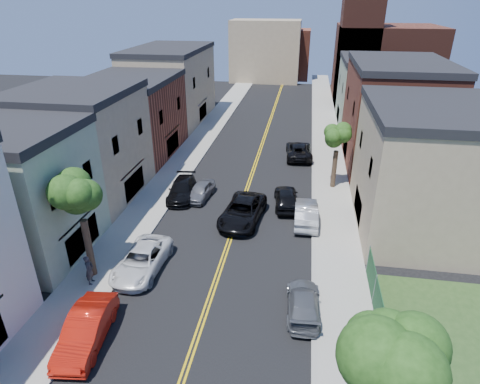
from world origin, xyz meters
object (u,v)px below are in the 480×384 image
at_px(black_car_right, 286,198).
at_px(pedestrian_right, 367,343).
at_px(black_car_left, 182,189).
at_px(dark_car_right_far, 299,150).
at_px(silver_car_right, 306,213).
at_px(black_suv_lane, 243,211).
at_px(pedestrian_left, 89,270).
at_px(red_sedan, 86,329).
at_px(grey_car_left, 201,191).
at_px(white_pickup, 142,260).
at_px(grey_car_right, 303,303).

relative_size(black_car_right, pedestrian_right, 2.61).
distance_m(black_car_left, dark_car_right_far, 15.41).
height_order(silver_car_right, black_suv_lane, black_suv_lane).
height_order(black_suv_lane, pedestrian_left, pedestrian_left).
bearing_deg(black_car_right, black_car_left, -8.14).
relative_size(black_car_left, pedestrian_left, 2.70).
distance_m(silver_car_right, pedestrian_right, 13.60).
bearing_deg(red_sedan, black_car_left, 83.31).
bearing_deg(grey_car_left, pedestrian_left, -99.38).
height_order(black_suv_lane, pedestrian_right, pedestrian_right).
bearing_deg(pedestrian_left, pedestrian_right, -107.69).
distance_m(red_sedan, white_pickup, 6.32).
relative_size(pedestrian_left, pedestrian_right, 1.05).
xyz_separation_m(dark_car_right_far, pedestrian_left, (-12.11, -24.42, 0.30)).
relative_size(grey_car_left, silver_car_right, 0.81).
bearing_deg(white_pickup, grey_car_left, 85.89).
bearing_deg(black_suv_lane, silver_car_right, 13.19).
xyz_separation_m(grey_car_left, dark_car_right_far, (8.32, 11.60, 0.12)).
height_order(red_sedan, black_suv_lane, black_suv_lane).
bearing_deg(pedestrian_right, silver_car_right, -97.21).
height_order(grey_car_left, black_suv_lane, black_suv_lane).
distance_m(grey_car_right, dark_car_right_far, 24.79).
distance_m(black_car_left, pedestrian_right, 21.32).
xyz_separation_m(black_car_right, pedestrian_left, (-11.40, -12.42, 0.29)).
relative_size(red_sedan, grey_car_right, 1.12).
xyz_separation_m(white_pickup, silver_car_right, (10.49, 8.04, 0.06)).
height_order(red_sedan, black_car_right, red_sedan).
bearing_deg(black_suv_lane, grey_car_right, -56.26).
distance_m(silver_car_right, pedestrian_left, 16.46).
relative_size(red_sedan, silver_car_right, 1.01).
bearing_deg(dark_car_right_far, pedestrian_left, 59.42).
height_order(white_pickup, grey_car_left, white_pickup).
bearing_deg(silver_car_right, black_car_left, -15.19).
xyz_separation_m(grey_car_left, silver_car_right, (9.30, -2.84, 0.13)).
relative_size(silver_car_right, dark_car_right_far, 0.86).
bearing_deg(grey_car_left, grey_car_right, -47.70).
bearing_deg(grey_car_right, grey_car_left, -57.36).
bearing_deg(silver_car_right, grey_car_left, -18.25).
xyz_separation_m(white_pickup, black_car_left, (-0.51, 10.78, -0.02)).
xyz_separation_m(white_pickup, grey_car_left, (1.19, 10.89, -0.07)).
height_order(red_sedan, pedestrian_left, pedestrian_left).
bearing_deg(pedestrian_left, dark_car_right_far, -32.70).
height_order(dark_car_right_far, black_suv_lane, black_suv_lane).
bearing_deg(white_pickup, pedestrian_right, -18.73).
relative_size(red_sedan, dark_car_right_far, 0.87).
height_order(grey_car_right, pedestrian_right, pedestrian_right).
bearing_deg(black_car_left, grey_car_right, -56.48).
xyz_separation_m(black_car_left, pedestrian_left, (-2.09, -12.71, 0.36)).
xyz_separation_m(white_pickup, black_car_right, (8.81, 10.49, 0.05)).
xyz_separation_m(black_car_right, silver_car_right, (1.68, -2.45, 0.01)).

